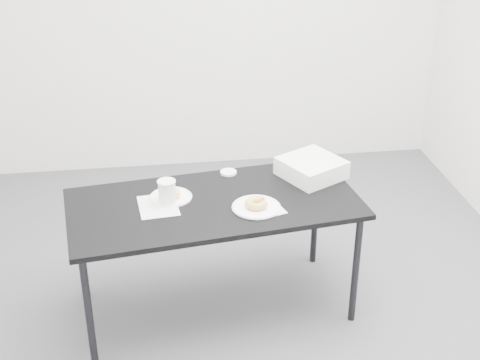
{
  "coord_description": "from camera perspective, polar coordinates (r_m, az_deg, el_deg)",
  "views": [
    {
      "loc": [
        -0.29,
        -3.04,
        2.42
      ],
      "look_at": [
        0.14,
        0.02,
        0.84
      ],
      "focal_mm": 50.0,
      "sensor_mm": 36.0,
      "label": 1
    }
  ],
  "objects": [
    {
      "name": "scorecard",
      "position": [
        3.53,
        -7.0,
        -2.19
      ],
      "size": [
        0.22,
        0.27,
        0.0
      ],
      "primitive_type": "cube",
      "rotation": [
        0.0,
        0.0,
        0.1
      ],
      "color": "silver",
      "rests_on": "table"
    },
    {
      "name": "coffee_cup",
      "position": [
        3.51,
        -6.26,
        -1.05
      ],
      "size": [
        0.09,
        0.09,
        0.14
      ],
      "primitive_type": "cylinder",
      "color": "white",
      "rests_on": "table"
    },
    {
      "name": "cup_lid",
      "position": [
        3.84,
        -0.99,
        0.66
      ],
      "size": [
        0.09,
        0.09,
        0.01
      ],
      "primitive_type": "cylinder",
      "color": "white",
      "rests_on": "table"
    },
    {
      "name": "napkin",
      "position": [
        3.47,
        2.12,
        -2.47
      ],
      "size": [
        0.22,
        0.22,
        0.0
      ],
      "primitive_type": "cube",
      "rotation": [
        0.0,
        0.0,
        0.29
      ],
      "color": "silver",
      "rests_on": "table"
    },
    {
      "name": "donut_near",
      "position": [
        3.47,
        1.4,
        -2.0
      ],
      "size": [
        0.14,
        0.14,
        0.04
      ],
      "primitive_type": "torus",
      "rotation": [
        0.0,
        0.0,
        0.15
      ],
      "color": "#C8813F",
      "rests_on": "plate_near"
    },
    {
      "name": "bakery_box",
      "position": [
        3.81,
        6.11,
        1.04
      ],
      "size": [
        0.42,
        0.42,
        0.1
      ],
      "primitive_type": "cube",
      "rotation": [
        0.0,
        0.0,
        0.5
      ],
      "color": "silver",
      "rests_on": "table"
    },
    {
      "name": "logo_patch",
      "position": [
        3.62,
        -5.98,
        -1.33
      ],
      "size": [
        0.04,
        0.04,
        0.0
      ],
      "primitive_type": "cube",
      "rotation": [
        0.0,
        0.0,
        0.1
      ],
      "color": "green",
      "rests_on": "scorecard"
    },
    {
      "name": "plate_near",
      "position": [
        3.48,
        1.4,
        -2.33
      ],
      "size": [
        0.26,
        0.26,
        0.01
      ],
      "primitive_type": "cylinder",
      "color": "white",
      "rests_on": "napkin"
    },
    {
      "name": "pen",
      "position": [
        3.6,
        -6.27,
        -1.4
      ],
      "size": [
        0.08,
        0.09,
        0.01
      ],
      "primitive_type": "cylinder",
      "rotation": [
        0.0,
        1.57,
        0.85
      ],
      "color": "#0E9A96",
      "rests_on": "scorecard"
    },
    {
      "name": "floor",
      "position": [
        3.89,
        -2.01,
        -11.28
      ],
      "size": [
        4.0,
        4.0,
        0.0
      ],
      "primitive_type": "plane",
      "color": "#47464B",
      "rests_on": "ground"
    },
    {
      "name": "plate_far",
      "position": [
        3.6,
        -5.93,
        -1.46
      ],
      "size": [
        0.23,
        0.23,
        0.01
      ],
      "primitive_type": "cylinder",
      "color": "white",
      "rests_on": "table"
    },
    {
      "name": "donut_far",
      "position": [
        3.59,
        -5.95,
        -1.17
      ],
      "size": [
        0.13,
        0.13,
        0.04
      ],
      "primitive_type": "torus",
      "rotation": [
        0.0,
        0.0,
        0.28
      ],
      "color": "#C8813F",
      "rests_on": "plate_far"
    },
    {
      "name": "table",
      "position": [
        3.57,
        -2.22,
        -2.6
      ],
      "size": [
        1.62,
        0.92,
        0.7
      ],
      "rotation": [
        0.0,
        0.0,
        0.13
      ],
      "color": "black",
      "rests_on": "floor"
    }
  ]
}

